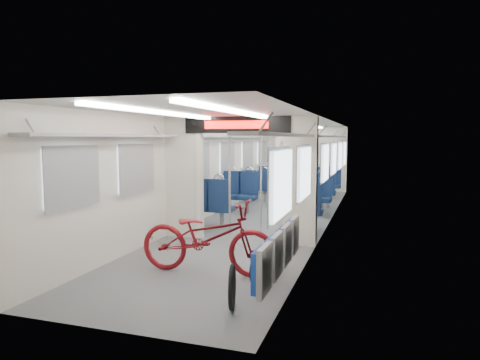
{
  "coord_description": "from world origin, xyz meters",
  "views": [
    {
      "loc": [
        2.42,
        -9.5,
        1.91
      ],
      "look_at": [
        -0.08,
        -1.63,
        1.1
      ],
      "focal_mm": 32.0,
      "sensor_mm": 36.0,
      "label": 1
    }
  ],
  "objects_px": {
    "bike_hoop_c": "(273,258)",
    "seat_bay_far_right": "(323,184)",
    "flip_bench": "(280,250)",
    "stanchion_far_left": "(270,166)",
    "stanchion_near_left": "(230,177)",
    "stanchion_near_right": "(261,176)",
    "seat_bay_near_left": "(226,195)",
    "seat_bay_near_right": "(306,197)",
    "seat_bay_far_left": "(265,182)",
    "bike_hoop_b": "(260,270)",
    "bike_hoop_a": "(232,289)",
    "stanchion_far_right": "(293,166)",
    "bicycle": "(207,237)"
  },
  "relations": [
    {
      "from": "bike_hoop_c",
      "to": "stanchion_far_left",
      "type": "height_order",
      "value": "stanchion_far_left"
    },
    {
      "from": "bicycle",
      "to": "bike_hoop_b",
      "type": "xyz_separation_m",
      "value": [
        0.86,
        -0.35,
        -0.29
      ]
    },
    {
      "from": "bike_hoop_b",
      "to": "stanchion_near_right",
      "type": "distance_m",
      "value": 3.32
    },
    {
      "from": "seat_bay_near_right",
      "to": "seat_bay_far_right",
      "type": "relative_size",
      "value": 1.07
    },
    {
      "from": "flip_bench",
      "to": "seat_bay_far_left",
      "type": "relative_size",
      "value": 1.06
    },
    {
      "from": "bike_hoop_c",
      "to": "stanchion_near_right",
      "type": "xyz_separation_m",
      "value": [
        -0.83,
        2.47,
        0.92
      ]
    },
    {
      "from": "seat_bay_near_right",
      "to": "bike_hoop_a",
      "type": "bearing_deg",
      "value": -89.99
    },
    {
      "from": "bike_hoop_b",
      "to": "stanchion_near_left",
      "type": "height_order",
      "value": "stanchion_near_left"
    },
    {
      "from": "bike_hoop_a",
      "to": "bike_hoop_b",
      "type": "distance_m",
      "value": 0.77
    },
    {
      "from": "seat_bay_far_right",
      "to": "stanchion_far_right",
      "type": "xyz_separation_m",
      "value": [
        -0.67,
        -1.19,
        0.6
      ]
    },
    {
      "from": "stanchion_far_left",
      "to": "stanchion_far_right",
      "type": "bearing_deg",
      "value": 5.59
    },
    {
      "from": "bike_hoop_b",
      "to": "seat_bay_near_right",
      "type": "height_order",
      "value": "seat_bay_near_right"
    },
    {
      "from": "seat_bay_near_left",
      "to": "stanchion_far_left",
      "type": "height_order",
      "value": "stanchion_far_left"
    },
    {
      "from": "bicycle",
      "to": "seat_bay_far_left",
      "type": "relative_size",
      "value": 1.01
    },
    {
      "from": "seat_bay_far_right",
      "to": "stanchion_near_left",
      "type": "relative_size",
      "value": 0.91
    },
    {
      "from": "seat_bay_near_right",
      "to": "seat_bay_far_left",
      "type": "xyz_separation_m",
      "value": [
        -1.87,
        3.49,
        -0.04
      ]
    },
    {
      "from": "bike_hoop_b",
      "to": "stanchion_near_right",
      "type": "bearing_deg",
      "value": 104.69
    },
    {
      "from": "seat_bay_far_right",
      "to": "stanchion_far_left",
      "type": "bearing_deg",
      "value": -136.17
    },
    {
      "from": "bike_hoop_c",
      "to": "stanchion_far_left",
      "type": "relative_size",
      "value": 0.22
    },
    {
      "from": "seat_bay_near_right",
      "to": "seat_bay_far_left",
      "type": "distance_m",
      "value": 3.96
    },
    {
      "from": "seat_bay_near_left",
      "to": "seat_bay_far_right",
      "type": "relative_size",
      "value": 1.1
    },
    {
      "from": "stanchion_near_right",
      "to": "bike_hoop_c",
      "type": "bearing_deg",
      "value": -71.34
    },
    {
      "from": "stanchion_near_left",
      "to": "stanchion_far_left",
      "type": "distance_m",
      "value": 3.58
    },
    {
      "from": "flip_bench",
      "to": "stanchion_far_left",
      "type": "height_order",
      "value": "stanchion_far_left"
    },
    {
      "from": "seat_bay_near_right",
      "to": "bicycle",
      "type": "bearing_deg",
      "value": -100.06
    },
    {
      "from": "bicycle",
      "to": "bike_hoop_c",
      "type": "height_order",
      "value": "bicycle"
    },
    {
      "from": "bicycle",
      "to": "stanchion_near_right",
      "type": "bearing_deg",
      "value": -2.49
    },
    {
      "from": "bike_hoop_c",
      "to": "seat_bay_near_right",
      "type": "xyz_separation_m",
      "value": [
        -0.15,
        3.9,
        0.34
      ]
    },
    {
      "from": "flip_bench",
      "to": "stanchion_near_right",
      "type": "relative_size",
      "value": 0.91
    },
    {
      "from": "seat_bay_far_left",
      "to": "stanchion_far_left",
      "type": "height_order",
      "value": "stanchion_far_left"
    },
    {
      "from": "seat_bay_far_left",
      "to": "seat_bay_far_right",
      "type": "relative_size",
      "value": 0.93
    },
    {
      "from": "bike_hoop_c",
      "to": "seat_bay_near_left",
      "type": "distance_m",
      "value": 4.23
    },
    {
      "from": "bike_hoop_b",
      "to": "flip_bench",
      "type": "bearing_deg",
      "value": -35.96
    },
    {
      "from": "flip_bench",
      "to": "stanchion_near_left",
      "type": "height_order",
      "value": "stanchion_near_left"
    },
    {
      "from": "seat_bay_near_left",
      "to": "bicycle",
      "type": "bearing_deg",
      "value": -74.1
    },
    {
      "from": "bike_hoop_b",
      "to": "seat_bay_far_left",
      "type": "xyz_separation_m",
      "value": [
        -1.99,
        8.01,
        0.3
      ]
    },
    {
      "from": "stanchion_near_right",
      "to": "stanchion_far_right",
      "type": "relative_size",
      "value": 1.0
    },
    {
      "from": "bike_hoop_b",
      "to": "stanchion_far_right",
      "type": "height_order",
      "value": "stanchion_far_right"
    },
    {
      "from": "seat_bay_near_left",
      "to": "stanchion_far_right",
      "type": "bearing_deg",
      "value": 60.68
    },
    {
      "from": "bike_hoop_a",
      "to": "bike_hoop_b",
      "type": "xyz_separation_m",
      "value": [
        0.12,
        0.76,
        -0.0
      ]
    },
    {
      "from": "bike_hoop_c",
      "to": "seat_bay_far_right",
      "type": "distance_m",
      "value": 7.04
    },
    {
      "from": "bike_hoop_a",
      "to": "seat_bay_far_right",
      "type": "height_order",
      "value": "seat_bay_far_right"
    },
    {
      "from": "flip_bench",
      "to": "seat_bay_far_right",
      "type": "relative_size",
      "value": 0.99
    },
    {
      "from": "flip_bench",
      "to": "bike_hoop_b",
      "type": "bearing_deg",
      "value": 144.04
    },
    {
      "from": "bike_hoop_a",
      "to": "seat_bay_far_left",
      "type": "height_order",
      "value": "seat_bay_far_left"
    },
    {
      "from": "stanchion_far_right",
      "to": "seat_bay_near_left",
      "type": "bearing_deg",
      "value": -119.32
    },
    {
      "from": "stanchion_far_right",
      "to": "stanchion_far_left",
      "type": "bearing_deg",
      "value": -174.41
    },
    {
      "from": "flip_bench",
      "to": "seat_bay_near_right",
      "type": "distance_m",
      "value": 4.75
    },
    {
      "from": "flip_bench",
      "to": "seat_bay_near_left",
      "type": "height_order",
      "value": "seat_bay_near_left"
    },
    {
      "from": "seat_bay_far_left",
      "to": "seat_bay_near_right",
      "type": "bearing_deg",
      "value": -61.84
    }
  ]
}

